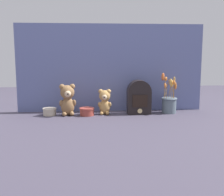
{
  "coord_description": "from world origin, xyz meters",
  "views": [
    {
      "loc": [
        -0.17,
        -2.17,
        0.47
      ],
      "look_at": [
        0.0,
        0.02,
        0.13
      ],
      "focal_mm": 45.0,
      "sensor_mm": 36.0,
      "label": 1
    }
  ],
  "objects_px": {
    "teddy_bear_large": "(68,99)",
    "teddy_bear_medium": "(105,101)",
    "vintage_radio": "(139,97)",
    "decorative_tin_short": "(50,112)",
    "flower_vase": "(169,102)",
    "decorative_tin_tall": "(87,112)"
  },
  "relations": [
    {
      "from": "teddy_bear_large",
      "to": "teddy_bear_medium",
      "type": "xyz_separation_m",
      "value": [
        0.29,
        0.01,
        -0.02
      ]
    },
    {
      "from": "teddy_bear_medium",
      "to": "vintage_radio",
      "type": "height_order",
      "value": "vintage_radio"
    },
    {
      "from": "teddy_bear_medium",
      "to": "decorative_tin_short",
      "type": "height_order",
      "value": "teddy_bear_medium"
    },
    {
      "from": "flower_vase",
      "to": "decorative_tin_tall",
      "type": "distance_m",
      "value": 0.67
    },
    {
      "from": "teddy_bear_large",
      "to": "flower_vase",
      "type": "distance_m",
      "value": 0.82
    },
    {
      "from": "teddy_bear_large",
      "to": "vintage_radio",
      "type": "xyz_separation_m",
      "value": [
        0.57,
        0.02,
        0.01
      ]
    },
    {
      "from": "teddy_bear_medium",
      "to": "decorative_tin_short",
      "type": "relative_size",
      "value": 1.9
    },
    {
      "from": "decorative_tin_short",
      "to": "teddy_bear_large",
      "type": "bearing_deg",
      "value": -5.36
    },
    {
      "from": "flower_vase",
      "to": "decorative_tin_short",
      "type": "height_order",
      "value": "flower_vase"
    },
    {
      "from": "teddy_bear_medium",
      "to": "decorative_tin_tall",
      "type": "xyz_separation_m",
      "value": [
        -0.14,
        -0.03,
        -0.07
      ]
    },
    {
      "from": "flower_vase",
      "to": "vintage_radio",
      "type": "distance_m",
      "value": 0.26
    },
    {
      "from": "teddy_bear_large",
      "to": "decorative_tin_tall",
      "type": "height_order",
      "value": "teddy_bear_large"
    },
    {
      "from": "vintage_radio",
      "to": "decorative_tin_tall",
      "type": "bearing_deg",
      "value": -174.96
    },
    {
      "from": "teddy_bear_medium",
      "to": "flower_vase",
      "type": "bearing_deg",
      "value": 1.8
    },
    {
      "from": "teddy_bear_large",
      "to": "teddy_bear_medium",
      "type": "bearing_deg",
      "value": 2.85
    },
    {
      "from": "teddy_bear_large",
      "to": "teddy_bear_medium",
      "type": "height_order",
      "value": "teddy_bear_large"
    },
    {
      "from": "teddy_bear_large",
      "to": "decorative_tin_tall",
      "type": "xyz_separation_m",
      "value": [
        0.15,
        -0.02,
        -0.1
      ]
    },
    {
      "from": "teddy_bear_medium",
      "to": "decorative_tin_tall",
      "type": "bearing_deg",
      "value": -167.65
    },
    {
      "from": "teddy_bear_large",
      "to": "decorative_tin_tall",
      "type": "distance_m",
      "value": 0.18
    },
    {
      "from": "teddy_bear_medium",
      "to": "flower_vase",
      "type": "xyz_separation_m",
      "value": [
        0.53,
        0.02,
        -0.02
      ]
    },
    {
      "from": "teddy_bear_large",
      "to": "flower_vase",
      "type": "height_order",
      "value": "flower_vase"
    },
    {
      "from": "teddy_bear_medium",
      "to": "decorative_tin_tall",
      "type": "height_order",
      "value": "teddy_bear_medium"
    }
  ]
}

